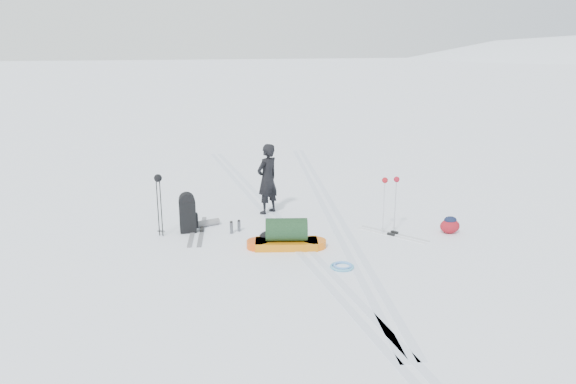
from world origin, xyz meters
name	(u,v)px	position (x,y,z in m)	size (l,w,h in m)	color
ground	(291,237)	(0.00, 0.00, 0.00)	(200.00, 200.00, 0.00)	white
snow_hill_backdrop	(481,384)	(62.69, 84.02, -69.02)	(359.50, 192.00, 162.45)	white
ski_tracks	(309,222)	(0.61, 0.88, 0.00)	(3.38, 17.97, 0.01)	silver
skier	(267,179)	(-0.16, 1.74, 0.83)	(0.60, 0.40, 1.66)	black
pulk_sled	(286,237)	(-0.24, -0.57, 0.23)	(1.63, 0.75, 0.60)	orange
expedition_rucksack	(190,213)	(-2.01, 0.84, 0.40)	(0.88, 0.56, 0.86)	black
ski_poles_black	(158,186)	(-2.63, 0.70, 1.08)	(0.18, 0.16, 1.32)	black
ski_poles_silver	(390,186)	(2.08, -0.18, 1.01)	(0.39, 0.13, 1.21)	silver
touring_skis_grey	(197,231)	(-1.88, 0.79, 0.02)	(0.55, 1.93, 0.07)	gray
touring_skis_white	(393,234)	(2.11, -0.35, 0.01)	(1.17, 1.38, 0.06)	silver
rope_coil	(342,266)	(0.52, -1.76, 0.03)	(0.50, 0.50, 0.05)	#53A5CA
small_daypack	(450,225)	(3.32, -0.52, 0.18)	(0.49, 0.41, 0.37)	maroon
thermos_pair	(235,227)	(-1.10, 0.56, 0.13)	(0.26, 0.19, 0.27)	#505157
stuff_sack	(269,237)	(-0.52, -0.21, 0.12)	(0.43, 0.35, 0.24)	black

